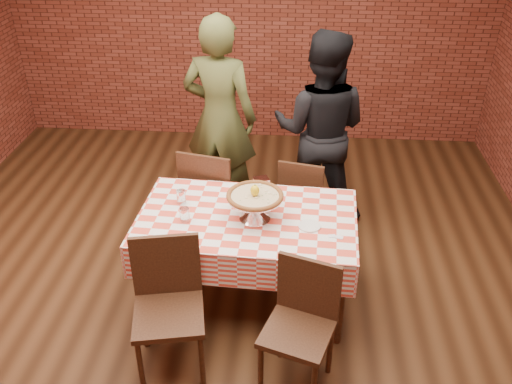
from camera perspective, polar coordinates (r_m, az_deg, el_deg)
ground at (r=4.42m, az=-4.05°, el=-10.73°), size 6.00×6.00×0.00m
back_wall at (r=6.45m, az=-0.71°, el=17.71°), size 5.50×0.00×5.50m
table at (r=4.17m, az=-0.90°, el=-6.92°), size 1.59×1.00×0.75m
tablecloth at (r=4.02m, az=-0.93°, el=-4.11°), size 1.63×1.04×0.27m
pizza_stand at (r=3.88m, az=-0.11°, el=-1.63°), size 0.51×0.51×0.18m
pizza at (r=3.83m, az=-0.12°, el=-0.44°), size 0.51×0.51×0.03m
lemon at (r=3.81m, az=-0.12°, el=0.15°), size 0.08×0.08×0.08m
water_glass_left at (r=3.90m, az=-7.39°, el=-2.35°), size 0.07×0.07×0.11m
water_glass_right at (r=4.11m, az=-7.75°, el=-0.50°), size 0.07×0.07×0.11m
side_plate at (r=3.86m, az=5.55°, el=-3.51°), size 0.16×0.16×0.01m
sweetener_packet_a at (r=3.78m, az=7.86°, el=-4.54°), size 0.05×0.04×0.00m
sweetener_packet_b at (r=3.78m, az=8.62°, el=-4.66°), size 0.06×0.05×0.00m
condiment_caddy at (r=4.15m, az=0.53°, el=0.50°), size 0.13×0.12×0.15m
chair_near_left at (r=3.65m, az=-9.04°, el=-12.29°), size 0.52×0.52×0.93m
chair_near_right at (r=3.52m, az=4.32°, el=-14.41°), size 0.52×0.52×0.89m
chair_far_left at (r=4.79m, az=-4.33°, el=-0.14°), size 0.55×0.55×0.94m
chair_far_right at (r=4.79m, az=4.94°, el=-0.70°), size 0.45×0.45×0.86m
diner_olive at (r=5.06m, az=-3.75°, el=7.66°), size 0.76×0.58×1.88m
diner_black at (r=4.95m, az=6.67°, el=6.37°), size 0.98×0.83×1.79m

